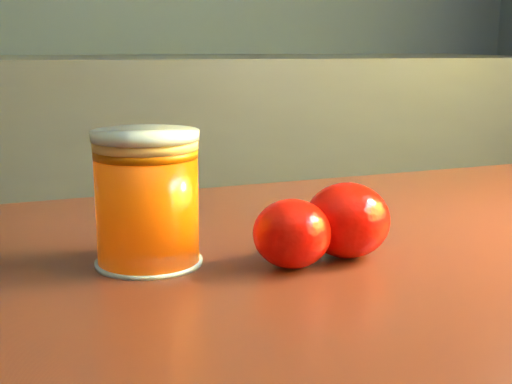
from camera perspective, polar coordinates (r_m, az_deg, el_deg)
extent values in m
cube|color=maroon|center=(0.61, 8.30, -7.46)|extent=(1.10, 0.86, 0.04)
cylinder|color=#F34D04|center=(0.59, -8.68, -1.22)|extent=(0.08, 0.08, 0.10)
cylinder|color=#EAB05F|center=(0.59, -8.84, 3.77)|extent=(0.09, 0.09, 0.01)
cylinder|color=silver|center=(0.58, -8.86, 4.41)|extent=(0.09, 0.09, 0.01)
ellipsoid|color=red|center=(0.62, 7.30, -2.26)|extent=(0.10, 0.10, 0.06)
ellipsoid|color=red|center=(0.58, 2.89, -3.34)|extent=(0.08, 0.08, 0.06)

